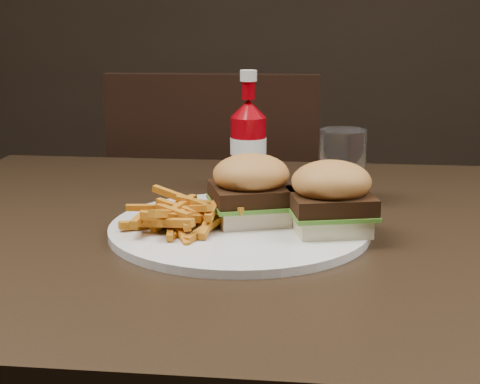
# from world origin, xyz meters

# --- Properties ---
(dining_table) EXTENTS (1.20, 0.80, 0.04)m
(dining_table) POSITION_xyz_m (0.00, 0.00, 0.73)
(dining_table) COLOR black
(dining_table) RESTS_ON ground
(chair_far) EXTENTS (0.46, 0.46, 0.04)m
(chair_far) POSITION_xyz_m (-0.24, 0.70, 0.43)
(chair_far) COLOR black
(chair_far) RESTS_ON ground
(plate) EXTENTS (0.32, 0.32, 0.01)m
(plate) POSITION_xyz_m (-0.11, -0.04, 0.76)
(plate) COLOR white
(plate) RESTS_ON dining_table
(sandwich_half_a) EXTENTS (0.11, 0.10, 0.02)m
(sandwich_half_a) POSITION_xyz_m (-0.10, -0.02, 0.77)
(sandwich_half_a) COLOR #FCDCB9
(sandwich_half_a) RESTS_ON plate
(sandwich_half_b) EXTENTS (0.10, 0.10, 0.02)m
(sandwich_half_b) POSITION_xyz_m (-0.00, -0.05, 0.77)
(sandwich_half_b) COLOR #FCEAB9
(sandwich_half_b) RESTS_ON plate
(fries_pile) EXTENTS (0.13, 0.13, 0.05)m
(fries_pile) POSITION_xyz_m (-0.18, -0.05, 0.78)
(fries_pile) COLOR #AB650B
(fries_pile) RESTS_ON plate
(ketchup_bottle) EXTENTS (0.07, 0.07, 0.11)m
(ketchup_bottle) POSITION_xyz_m (-0.12, 0.18, 0.81)
(ketchup_bottle) COLOR #910209
(ketchup_bottle) RESTS_ON dining_table
(tumbler) EXTENTS (0.07, 0.07, 0.10)m
(tumbler) POSITION_xyz_m (0.01, 0.12, 0.81)
(tumbler) COLOR white
(tumbler) RESTS_ON dining_table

